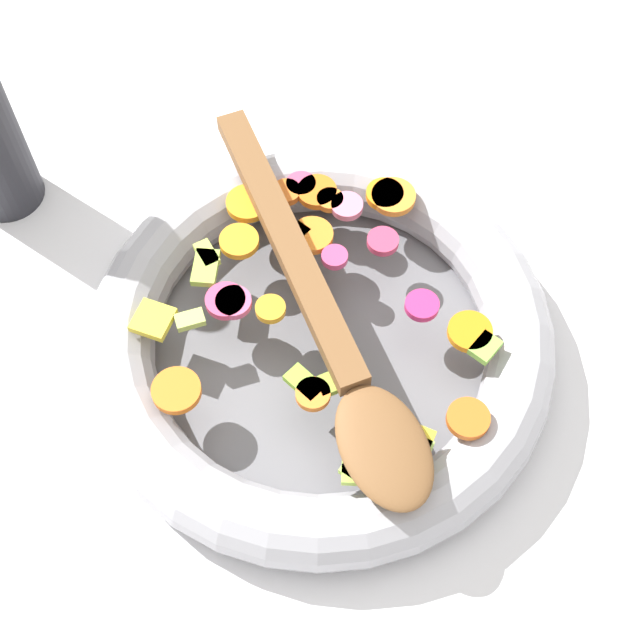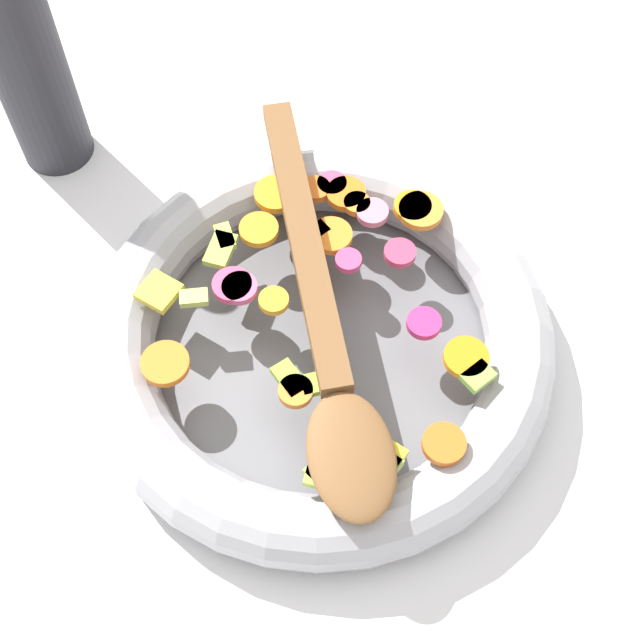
{
  "view_description": "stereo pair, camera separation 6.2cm",
  "coord_description": "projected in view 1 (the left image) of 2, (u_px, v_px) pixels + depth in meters",
  "views": [
    {
      "loc": [
        0.31,
        0.06,
        0.59
      ],
      "look_at": [
        0.0,
        0.0,
        0.05
      ],
      "focal_mm": 50.0,
      "sensor_mm": 36.0,
      "label": 1
    },
    {
      "loc": [
        0.29,
        0.12,
        0.59
      ],
      "look_at": [
        0.0,
        0.0,
        0.05
      ],
      "focal_mm": 50.0,
      "sensor_mm": 36.0,
      "label": 2
    }
  ],
  "objects": [
    {
      "name": "chopped_vegetables",
      "position": [
        316.0,
        285.0,
        0.63
      ],
      "size": [
        0.25,
        0.26,
        0.01
      ],
      "color": "orange",
      "rests_on": "skillet"
    },
    {
      "name": "ground_plane",
      "position": [
        320.0,
        353.0,
        0.67
      ],
      "size": [
        4.0,
        4.0,
        0.0
      ],
      "primitive_type": "plane",
      "color": "silver"
    },
    {
      "name": "skillet",
      "position": [
        320.0,
        339.0,
        0.65
      ],
      "size": [
        0.34,
        0.34,
        0.05
      ],
      "color": "slate",
      "rests_on": "ground_plane"
    },
    {
      "name": "wooden_spoon",
      "position": [
        330.0,
        332.0,
        0.6
      ],
      "size": [
        0.31,
        0.22,
        0.01
      ],
      "color": "brown",
      "rests_on": "chopped_vegetables"
    }
  ]
}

